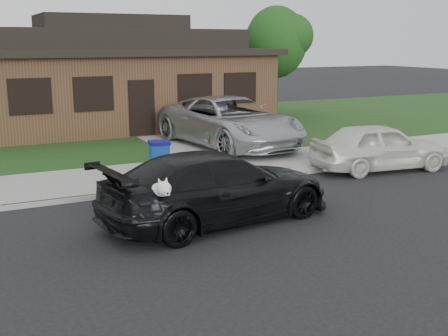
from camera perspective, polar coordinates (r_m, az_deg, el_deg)
name	(u,v)px	position (r m, az deg, el deg)	size (l,w,h in m)	color
ground	(119,250)	(10.45, -10.59, -8.15)	(120.00, 120.00, 0.00)	black
sidewalk	(66,185)	(15.11, -15.72, -1.63)	(60.00, 3.00, 0.12)	gray
curb	(79,199)	(13.68, -14.56, -3.05)	(60.00, 0.12, 0.12)	gray
lawn	(27,138)	(22.88, -19.42, 2.90)	(60.00, 13.00, 0.13)	#193814
driveway	(201,138)	(21.53, -2.37, 3.06)	(4.50, 13.00, 0.14)	gray
sedan	(217,187)	(11.63, -0.69, -1.94)	(5.32, 2.78, 1.47)	black
minivan	(230,122)	(19.40, 0.57, 4.74)	(2.81, 6.10, 1.70)	#ADB0B5
white_compact	(380,147)	(16.95, 15.53, 2.11)	(1.64, 4.09, 1.39)	silver
recycling_bin	(160,157)	(15.56, -6.56, 1.13)	(0.62, 0.62, 0.90)	navy
house	(113,78)	(25.34, -11.24, 8.99)	(12.60, 8.60, 4.65)	#422B1C
tree_1	(280,41)	(27.98, 5.68, 12.74)	(3.15, 3.00, 5.25)	#332114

